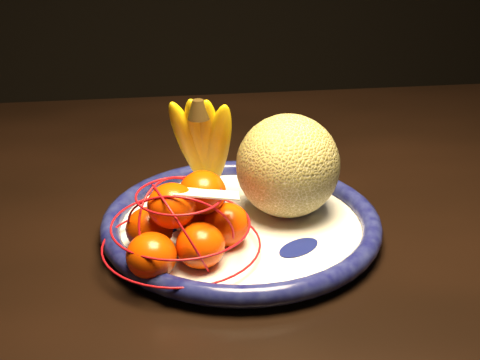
{
  "coord_description": "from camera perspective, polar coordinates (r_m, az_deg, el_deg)",
  "views": [
    {
      "loc": [
        -0.27,
        -0.84,
        1.2
      ],
      "look_at": [
        -0.16,
        -0.11,
        0.86
      ],
      "focal_mm": 50.0,
      "sensor_mm": 36.0,
      "label": 1
    }
  ],
  "objects": [
    {
      "name": "price_tag",
      "position": [
        0.73,
        -2.89,
        -1.17
      ],
      "size": [
        0.07,
        0.04,
        0.01
      ],
      "primitive_type": "cube",
      "rotation": [
        -0.14,
        0.1,
        -0.11
      ],
      "color": "white",
      "rests_on": "mandarin_bag"
    },
    {
      "name": "dining_table",
      "position": [
        1.03,
        13.56,
        -4.69
      ],
      "size": [
        1.59,
        0.97,
        0.79
      ],
      "rotation": [
        0.0,
        0.0,
        -0.02
      ],
      "color": "black",
      "rests_on": "ground"
    },
    {
      "name": "cantaloupe",
      "position": [
        0.84,
        4.11,
        1.22
      ],
      "size": [
        0.13,
        0.13,
        0.13
      ],
      "primitive_type": "sphere",
      "color": "olive",
      "rests_on": "fruit_bowl"
    },
    {
      "name": "banana_bunch",
      "position": [
        0.87,
        -3.06,
        3.3
      ],
      "size": [
        0.1,
        0.1,
        0.16
      ],
      "rotation": [
        0.0,
        0.0,
        -0.31
      ],
      "color": "#E9B600",
      "rests_on": "fruit_bowl"
    },
    {
      "name": "mandarin_bag",
      "position": [
        0.76,
        -4.76,
        -3.83
      ],
      "size": [
        0.24,
        0.24,
        0.12
      ],
      "rotation": [
        0.0,
        0.0,
        0.43
      ],
      "color": "#FF3F00",
      "rests_on": "fruit_bowl"
    },
    {
      "name": "fruit_bowl",
      "position": [
        0.83,
        0.1,
        -3.79
      ],
      "size": [
        0.35,
        0.35,
        0.03
      ],
      "rotation": [
        0.0,
        0.0,
        -0.01
      ],
      "color": "white",
      "rests_on": "dining_table"
    }
  ]
}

